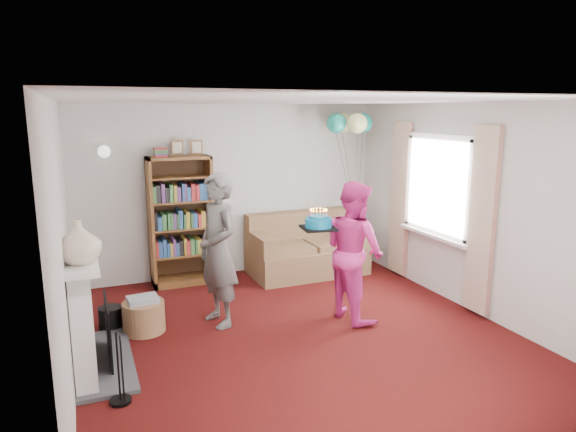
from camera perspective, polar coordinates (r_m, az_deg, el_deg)
name	(u,v)px	position (r m, az deg, el deg)	size (l,w,h in m)	color
ground	(300,337)	(5.69, 1.34, -13.33)	(5.00, 5.00, 0.00)	#370908
wall_back	(232,190)	(7.61, -6.24, 2.88)	(4.50, 0.02, 2.50)	silver
wall_left	(62,246)	(4.86, -23.81, -3.10)	(0.02, 5.00, 2.50)	silver
wall_right	(473,209)	(6.52, 19.91, 0.76)	(0.02, 5.00, 2.50)	silver
ceiling	(301,100)	(5.16, 1.48, 12.77)	(4.50, 5.00, 0.01)	white
fireplace	(89,315)	(5.26, -21.20, -10.25)	(0.55, 1.80, 1.12)	#3F3F42
window_bay	(437,205)	(6.94, 16.24, 1.22)	(0.14, 2.02, 2.20)	white
wall_sconce	(104,151)	(7.11, -19.77, 6.76)	(0.16, 0.23, 0.16)	gold
bookcase	(180,222)	(7.29, -11.87, -0.61)	(0.85, 0.42, 2.01)	#472B14
sofa	(306,250)	(7.74, 1.96, -3.84)	(1.69, 0.89, 0.89)	olive
wicker_basket	(144,316)	(5.98, -15.73, -10.61)	(0.46, 0.46, 0.40)	#A5794D
person_striped	(218,250)	(5.80, -7.80, -3.78)	(0.64, 0.42, 1.74)	black
person_magenta	(354,251)	(6.00, 7.33, -3.82)	(0.79, 0.62, 1.63)	#D22A81
birthday_cake	(318,223)	(5.67, 3.40, -0.77)	(0.36, 0.36, 0.22)	black
balloons	(350,123)	(7.68, 6.87, 10.21)	(0.73, 0.73, 1.70)	#3F3F3F
mantel_vase	(79,242)	(4.70, -22.20, -2.67)	(0.36, 0.36, 0.38)	beige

